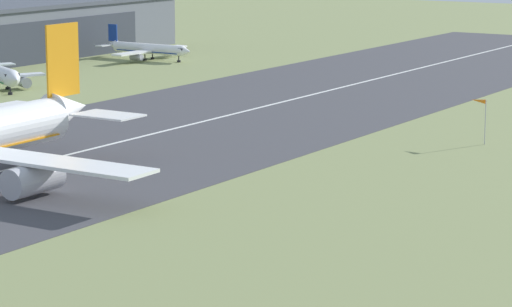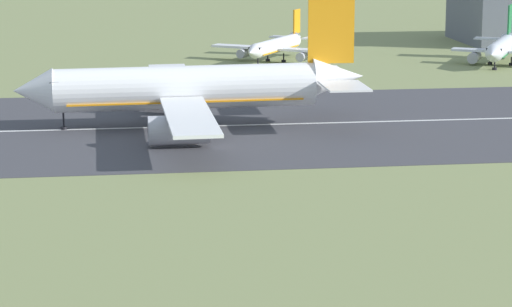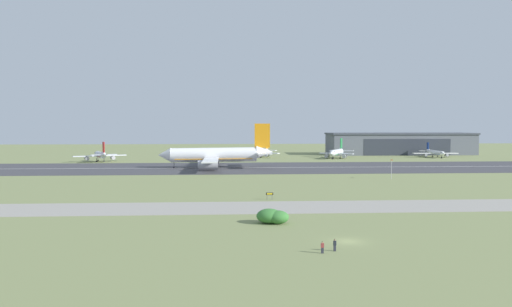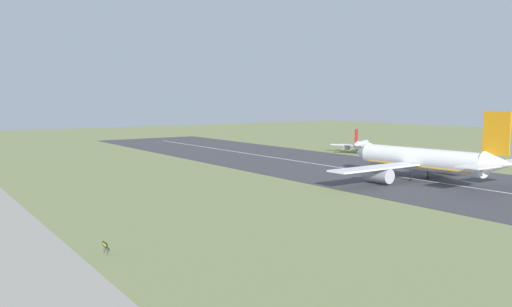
# 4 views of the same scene
# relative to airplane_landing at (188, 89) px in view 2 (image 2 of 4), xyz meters

# --- Properties ---
(runway_strip) EXTENTS (386.15, 54.03, 0.06)m
(runway_strip) POSITION_rel_airplane_landing_xyz_m (22.09, -0.05, -5.01)
(runway_strip) COLOR #3D3D42
(runway_strip) RESTS_ON ground_plane
(runway_centreline) EXTENTS (347.53, 0.70, 0.01)m
(runway_centreline) POSITION_rel_airplane_landing_xyz_m (22.09, -0.05, -4.98)
(runway_centreline) COLOR silver
(runway_centreline) RESTS_ON runway_strip
(airplane_landing) EXTENTS (45.86, 57.65, 17.68)m
(airplane_landing) POSITION_rel_airplane_landing_xyz_m (0.00, 0.00, 0.00)
(airplane_landing) COLOR white
(airplane_landing) RESTS_ON ground_plane
(airplane_parked_east) EXTENTS (19.45, 23.32, 10.07)m
(airplane_parked_east) POSITION_rel_airplane_landing_xyz_m (61.02, 52.64, -2.04)
(airplane_parked_east) COLOR silver
(airplane_parked_east) RESTS_ON ground_plane
(airplane_parked_far_east) EXTENTS (22.19, 23.14, 8.82)m
(airplane_parked_far_east) POSITION_rel_airplane_landing_xyz_m (21.54, 62.48, -2.18)
(airplane_parked_far_east) COLOR white
(airplane_parked_far_east) RESTS_ON ground_plane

